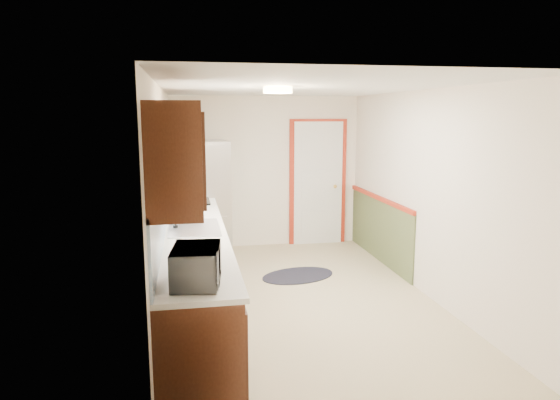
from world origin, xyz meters
name	(u,v)px	position (x,y,z in m)	size (l,w,h in m)	color
room_shell	(301,197)	(0.00, 0.00, 1.20)	(3.20, 5.20, 2.52)	tan
kitchen_run	(190,243)	(-1.24, -0.29, 0.81)	(0.63, 4.00, 2.20)	#37180C
back_wall_trim	(330,192)	(0.99, 2.21, 0.89)	(1.12, 2.30, 2.08)	maroon
ceiling_fixture	(278,90)	(-0.30, -0.20, 2.36)	(0.30, 0.30, 0.06)	#FFD88C
microwave	(196,262)	(-1.20, -1.95, 1.10)	(0.48, 0.27, 0.32)	white
refrigerator	(203,199)	(-1.02, 2.05, 0.87)	(0.80, 0.77, 1.73)	#B7B7BC
rug	(298,275)	(0.16, 0.83, 0.01)	(1.00, 0.65, 0.01)	black
cooktop	(192,201)	(-1.19, 1.40, 0.95)	(0.47, 0.56, 0.02)	black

